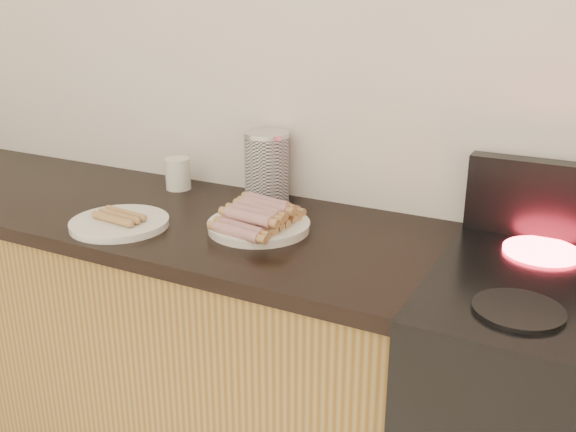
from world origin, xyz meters
The scene contains 11 objects.
wall_back centered at (0.00, 2.00, 1.30)m, with size 4.00×0.04×2.60m, color silver.
cabinet_base centered at (-0.70, 1.69, 0.43)m, with size 2.20×0.59×0.86m, color olive.
counter_slab centered at (-0.70, 1.69, 0.88)m, with size 2.20×0.62×0.04m, color black.
burner_near_left centered at (0.61, 1.51, 0.92)m, with size 0.18×0.18×0.01m, color black.
burner_far_left centered at (0.61, 1.84, 0.92)m, with size 0.18×0.18×0.01m, color #FF1E2D.
main_plate centered at (-0.09, 1.69, 0.91)m, with size 0.27×0.27×0.02m, color white.
side_plate centered at (-0.44, 1.53, 0.91)m, with size 0.27×0.27×0.02m, color white.
hotdog_pile centered at (-0.09, 1.69, 0.94)m, with size 0.14×0.29×0.06m.
plain_sausages centered at (-0.44, 1.53, 0.93)m, with size 0.14×0.09×0.02m.
canister centered at (-0.19, 1.92, 1.01)m, with size 0.14×0.14×0.21m.
mug centered at (-0.51, 1.89, 0.95)m, with size 0.08×0.08×0.10m, color white.
Camera 1 is at (0.73, 0.29, 1.52)m, focal length 40.00 mm.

